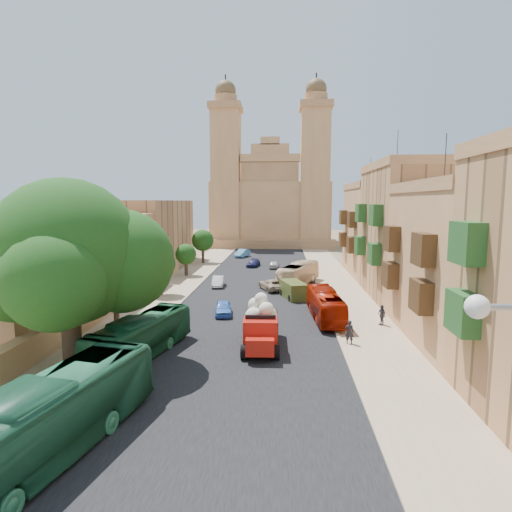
# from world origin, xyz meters

# --- Properties ---
(ground) EXTENTS (260.00, 260.00, 0.00)m
(ground) POSITION_xyz_m (0.00, 0.00, 0.00)
(ground) COLOR brown
(road_surface) EXTENTS (14.00, 140.00, 0.01)m
(road_surface) POSITION_xyz_m (0.00, 30.00, 0.01)
(road_surface) COLOR black
(road_surface) RESTS_ON ground
(sidewalk_east) EXTENTS (5.00, 140.00, 0.01)m
(sidewalk_east) POSITION_xyz_m (9.50, 30.00, 0.01)
(sidewalk_east) COLOR tan
(sidewalk_east) RESTS_ON ground
(sidewalk_west) EXTENTS (5.00, 140.00, 0.01)m
(sidewalk_west) POSITION_xyz_m (-9.50, 30.00, 0.01)
(sidewalk_west) COLOR tan
(sidewalk_west) RESTS_ON ground
(kerb_east) EXTENTS (0.25, 140.00, 0.12)m
(kerb_east) POSITION_xyz_m (7.00, 30.00, 0.06)
(kerb_east) COLOR tan
(kerb_east) RESTS_ON ground
(kerb_west) EXTENTS (0.25, 140.00, 0.12)m
(kerb_west) POSITION_xyz_m (-7.00, 30.00, 0.06)
(kerb_west) COLOR tan
(kerb_west) RESTS_ON ground
(townhouse_b) EXTENTS (9.00, 14.00, 14.90)m
(townhouse_b) POSITION_xyz_m (15.95, 11.00, 5.66)
(townhouse_b) COLOR #B37F51
(townhouse_b) RESTS_ON ground
(townhouse_c) EXTENTS (9.00, 14.00, 17.40)m
(townhouse_c) POSITION_xyz_m (15.95, 25.00, 6.91)
(townhouse_c) COLOR tan
(townhouse_c) RESTS_ON ground
(townhouse_d) EXTENTS (9.00, 14.00, 15.90)m
(townhouse_d) POSITION_xyz_m (15.95, 39.00, 6.16)
(townhouse_d) COLOR #B37F51
(townhouse_d) RESTS_ON ground
(west_wall) EXTENTS (1.00, 40.00, 1.80)m
(west_wall) POSITION_xyz_m (-12.50, 20.00, 0.90)
(west_wall) COLOR #B37F51
(west_wall) RESTS_ON ground
(west_building_low) EXTENTS (10.00, 28.00, 8.40)m
(west_building_low) POSITION_xyz_m (-18.00, 18.00, 4.20)
(west_building_low) COLOR #9F6E45
(west_building_low) RESTS_ON ground
(west_building_mid) EXTENTS (10.00, 22.00, 10.00)m
(west_building_mid) POSITION_xyz_m (-18.00, 44.00, 5.00)
(west_building_mid) COLOR tan
(west_building_mid) RESTS_ON ground
(church) EXTENTS (28.00, 22.50, 36.30)m
(church) POSITION_xyz_m (-0.00, 78.61, 9.52)
(church) COLOR #B37F51
(church) RESTS_ON ground
(ficus_tree) EXTENTS (11.23, 10.33, 11.23)m
(ficus_tree) POSITION_xyz_m (-9.40, 4.01, 6.64)
(ficus_tree) COLOR #38281C
(ficus_tree) RESTS_ON ground
(street_tree_a) EXTENTS (2.74, 2.74, 4.22)m
(street_tree_a) POSITION_xyz_m (-10.00, 12.00, 2.81)
(street_tree_a) COLOR #38281C
(street_tree_a) RESTS_ON ground
(street_tree_b) EXTENTS (3.26, 3.26, 5.01)m
(street_tree_b) POSITION_xyz_m (-10.00, 24.00, 3.35)
(street_tree_b) COLOR #38281C
(street_tree_b) RESTS_ON ground
(street_tree_c) EXTENTS (2.78, 2.78, 4.27)m
(street_tree_c) POSITION_xyz_m (-10.00, 36.00, 2.85)
(street_tree_c) COLOR #38281C
(street_tree_c) RESTS_ON ground
(street_tree_d) EXTENTS (3.51, 3.51, 5.39)m
(street_tree_d) POSITION_xyz_m (-10.00, 48.00, 3.61)
(street_tree_d) COLOR #38281C
(street_tree_d) RESTS_ON ground
(red_truck) EXTENTS (2.61, 6.22, 3.58)m
(red_truck) POSITION_xyz_m (1.46, 8.40, 1.58)
(red_truck) COLOR red
(red_truck) RESTS_ON ground
(olive_pickup) EXTENTS (2.92, 4.46, 1.70)m
(olive_pickup) POSITION_xyz_m (4.00, 23.45, 0.83)
(olive_pickup) COLOR #434E1D
(olive_pickup) RESTS_ON ground
(bus_green_south) EXTENTS (4.99, 11.73, 3.18)m
(bus_green_south) POSITION_xyz_m (-6.01, -4.83, 1.59)
(bus_green_south) COLOR #225F41
(bus_green_south) RESTS_ON ground
(bus_green_north) EXTENTS (4.55, 9.76, 2.65)m
(bus_green_north) POSITION_xyz_m (-6.08, 6.09, 1.32)
(bus_green_north) COLOR #1B5933
(bus_green_north) RESTS_ON ground
(bus_red_east) EXTENTS (2.65, 8.87, 2.44)m
(bus_red_east) POSITION_xyz_m (6.50, 15.72, 1.22)
(bus_red_east) COLOR #951302
(bus_red_east) RESTS_ON ground
(bus_cream_east) EXTENTS (5.46, 9.41, 2.58)m
(bus_cream_east) POSITION_xyz_m (4.78, 30.79, 1.29)
(bus_cream_east) COLOR beige
(bus_cream_east) RESTS_ON ground
(car_blue_a) EXTENTS (1.92, 3.74, 1.22)m
(car_blue_a) POSITION_xyz_m (-2.26, 16.51, 0.61)
(car_blue_a) COLOR #4379D1
(car_blue_a) RESTS_ON ground
(car_white_a) EXTENTS (1.51, 3.67, 1.18)m
(car_white_a) POSITION_xyz_m (-4.61, 28.89, 0.59)
(car_white_a) COLOR silver
(car_white_a) RESTS_ON ground
(car_cream) EXTENTS (3.48, 4.88, 1.24)m
(car_cream) POSITION_xyz_m (1.67, 27.33, 0.62)
(car_cream) COLOR tan
(car_cream) RESTS_ON ground
(car_dkblue) EXTENTS (2.19, 3.96, 1.09)m
(car_dkblue) POSITION_xyz_m (-1.57, 44.35, 0.54)
(car_dkblue) COLOR #141742
(car_dkblue) RESTS_ON ground
(car_white_b) EXTENTS (1.58, 3.37, 1.11)m
(car_white_b) POSITION_xyz_m (1.62, 42.96, 0.56)
(car_white_b) COLOR beige
(car_white_b) RESTS_ON ground
(car_blue_b) EXTENTS (2.65, 4.46, 1.39)m
(car_blue_b) POSITION_xyz_m (-4.35, 55.50, 0.69)
(car_blue_b) COLOR #5194C8
(car_blue_b) RESTS_ON ground
(pedestrian_a) EXTENTS (0.70, 0.55, 1.68)m
(pedestrian_a) POSITION_xyz_m (7.58, 9.48, 0.84)
(pedestrian_a) COLOR black
(pedestrian_a) RESTS_ON ground
(pedestrian_c) EXTENTS (0.73, 1.05, 1.66)m
(pedestrian_c) POSITION_xyz_m (10.85, 14.23, 0.83)
(pedestrian_c) COLOR #36363D
(pedestrian_c) RESTS_ON ground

